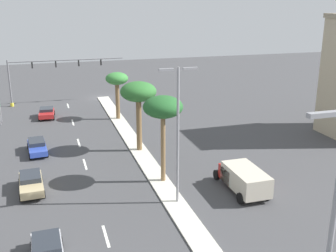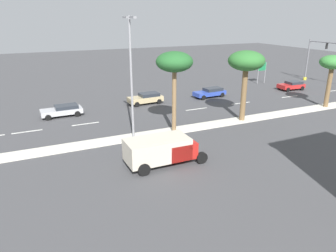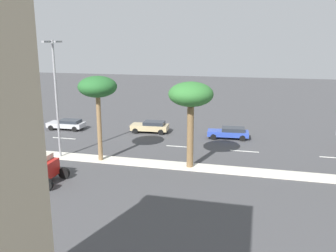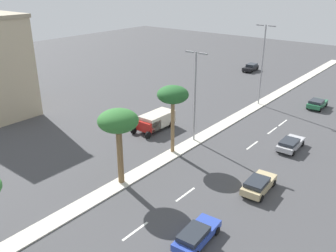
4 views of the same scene
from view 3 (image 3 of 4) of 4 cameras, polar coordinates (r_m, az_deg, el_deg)
The scene contains 13 objects.
ground_plane at distance 34.96m, azimuth -15.39°, elevation -4.78°, with size 160.00×160.00×0.00m, color #424244.
lane_stripe_inboard at distance 36.97m, azimuth 25.08°, elevation -4.59°, with size 0.20×2.80×0.01m, color silver.
lane_stripe_far at distance 36.23m, azimuth 12.05°, elevation -3.94°, with size 0.20×2.80×0.01m, color silver.
lane_stripe_front at distance 36.98m, azimuth 1.87°, elevation -3.28°, with size 0.20×2.80×0.01m, color silver.
lane_stripe_leading at distance 41.72m, azimuth -16.18°, elevation -1.88°, with size 0.20×2.80×0.01m, color silver.
lane_stripe_left at distance 44.78m, azimuth -22.43°, elevation -1.34°, with size 0.20×2.80×0.01m, color silver.
palm_tree_trailing at distance 29.50m, azimuth 3.65°, elevation 4.69°, with size 3.70×3.70×7.27m.
palm_tree_inboard at distance 31.73m, azimuth -11.13°, elevation 5.86°, with size 3.37×3.37×7.57m.
street_lamp_leading at distance 33.74m, azimuth -17.40°, elevation 5.37°, with size 2.90×0.24×10.57m.
sedan_silver_trailing at distance 45.58m, azimuth -15.76°, elevation 0.31°, with size 2.09×4.48×1.24m.
sedan_blue_near at distance 40.36m, azimuth 9.71°, elevation -1.01°, with size 2.15×4.61×1.28m.
sedan_tan_right at distance 42.46m, azimuth -2.77°, elevation -0.06°, with size 2.16×4.47×1.36m.
box_truck at distance 29.96m, azimuth -21.91°, elevation -5.96°, with size 2.64×5.97×2.09m.
Camera 3 is at (-28.76, 20.62, 10.65)m, focal length 38.35 mm.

